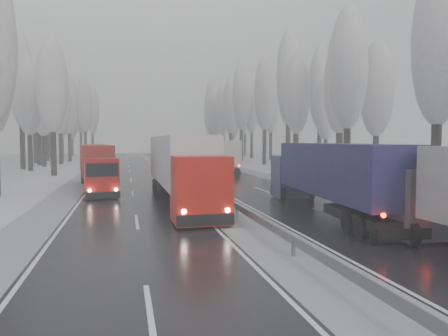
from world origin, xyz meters
name	(u,v)px	position (x,y,z in m)	size (l,w,h in m)	color
ground	(350,297)	(0.00, 0.00, 0.00)	(260.00, 260.00, 0.00)	silver
carriageway_right	(243,183)	(5.25, 30.00, 0.01)	(7.50, 200.00, 0.03)	black
carriageway_left	(132,186)	(-5.25, 30.00, 0.01)	(7.50, 200.00, 0.03)	black
median_slush	(189,184)	(0.00, 30.00, 0.02)	(3.00, 200.00, 0.04)	#93979B
shoulder_right	(292,182)	(10.20, 30.00, 0.02)	(2.40, 200.00, 0.04)	#93979B
shoulder_left	(74,187)	(-10.20, 30.00, 0.02)	(2.40, 200.00, 0.04)	#93979B
median_guardrail	(189,178)	(0.00, 29.99, 0.60)	(0.12, 200.00, 0.76)	slate
tree_16	(439,44)	(15.04, 15.67, 10.67)	(3.60, 3.60, 16.53)	black
tree_18	(348,69)	(14.51, 27.03, 10.70)	(3.60, 3.60, 16.58)	black
tree_19	(377,90)	(20.02, 31.03, 9.42)	(3.60, 3.60, 14.57)	black
tree_20	(340,87)	(17.90, 35.17, 10.14)	(3.60, 3.60, 15.71)	black
tree_21	(341,76)	(20.12, 39.17, 12.00)	(3.60, 3.60, 18.62)	black
tree_22	(297,95)	(17.02, 45.60, 10.24)	(3.60, 3.60, 15.86)	black
tree_23	(326,109)	(23.31, 49.60, 8.77)	(3.60, 3.60, 13.55)	black
tree_24	(289,79)	(17.90, 51.02, 13.19)	(3.60, 3.60, 20.49)	black
tree_25	(320,88)	(24.81, 55.02, 12.52)	(3.60, 3.60, 19.44)	black
tree_26	(265,93)	(17.56, 61.27, 12.10)	(3.60, 3.60, 18.78)	black
tree_27	(295,101)	(24.72, 65.27, 11.36)	(3.60, 3.60, 17.62)	black
tree_28	(241,96)	(16.34, 71.95, 12.64)	(3.60, 3.60, 19.62)	black
tree_29	(271,104)	(23.71, 75.95, 11.67)	(3.60, 3.60, 18.11)	black
tree_30	(231,106)	(16.56, 81.70, 11.52)	(3.60, 3.60, 17.86)	black
tree_31	(252,106)	(22.48, 85.70, 11.97)	(3.60, 3.60, 18.58)	black
tree_32	(223,110)	(16.63, 89.21, 11.18)	(3.60, 3.60, 17.33)	black
tree_33	(232,119)	(19.77, 93.21, 9.26)	(3.60, 3.60, 14.33)	black
tree_34	(214,111)	(15.73, 96.32, 11.37)	(3.60, 3.60, 17.63)	black
tree_35	(245,111)	(24.94, 100.32, 11.77)	(3.60, 3.60, 18.25)	black
tree_36	(211,107)	(17.04, 106.16, 13.02)	(3.60, 3.60, 20.23)	black
tree_37	(233,117)	(24.02, 110.16, 10.56)	(3.60, 3.60, 16.37)	black
tree_38	(210,115)	(18.73, 116.73, 11.59)	(3.60, 3.60, 17.97)	black
tree_39	(216,119)	(21.55, 120.73, 10.45)	(3.60, 3.60, 16.19)	black
tree_62	(52,86)	(-13.94, 43.73, 10.36)	(3.60, 3.60, 16.04)	black
tree_64	(29,97)	(-18.26, 52.71, 9.96)	(3.60, 3.60, 15.42)	black
tree_65	(21,81)	(-20.05, 56.71, 12.55)	(3.60, 3.60, 19.48)	black
tree_66	(43,103)	(-18.16, 62.35, 9.84)	(3.60, 3.60, 15.23)	black
tree_67	(38,98)	(-19.54, 66.35, 11.03)	(3.60, 3.60, 17.09)	black
tree_68	(60,101)	(-16.58, 69.11, 10.75)	(3.60, 3.60, 16.65)	black
tree_69	(34,93)	(-21.42, 73.11, 12.46)	(3.60, 3.60, 19.35)	black
tree_70	(69,105)	(-16.33, 79.19, 11.03)	(3.60, 3.60, 17.09)	black
tree_71	(46,98)	(-21.09, 83.19, 12.63)	(3.60, 3.60, 19.61)	black
tree_72	(61,114)	(-18.93, 88.54, 9.76)	(3.60, 3.60, 15.11)	black
tree_73	(50,109)	(-21.82, 92.54, 11.11)	(3.60, 3.60, 17.22)	black
tree_74	(85,104)	(-15.07, 99.33, 12.67)	(3.60, 3.60, 19.68)	black
tree_75	(47,108)	(-24.20, 103.33, 11.99)	(3.60, 3.60, 18.60)	black
tree_76	(92,110)	(-14.05, 108.72, 11.95)	(3.60, 3.60, 18.55)	black
tree_77	(72,121)	(-19.66, 112.72, 9.26)	(3.60, 3.60, 14.32)	black
tree_78	(80,109)	(-17.56, 115.31, 12.59)	(3.60, 3.60, 19.55)	black
tree_79	(72,116)	(-20.33, 119.31, 11.01)	(3.60, 3.60, 17.07)	black
truck_blue_box	(328,173)	(5.22, 11.93, 2.31)	(3.55, 15.58, 3.97)	navy
truck_cream_box	(221,154)	(5.96, 43.00, 2.40)	(3.94, 16.16, 4.11)	#A4A191
box_truck_distant	(176,153)	(4.65, 81.55, 1.52)	(3.47, 8.26, 2.99)	#B7BABF
truck_red_white	(181,165)	(-2.30, 17.28, 2.57)	(2.93, 17.24, 4.41)	#B31309
truck_red_red	(96,163)	(-8.21, 28.18, 2.18)	(3.94, 14.67, 3.73)	#970D08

